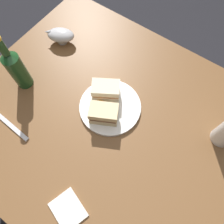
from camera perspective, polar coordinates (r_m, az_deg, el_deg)
The scene contains 13 objects.
ground_plane at distance 1.59m, azimuth 0.27°, elevation -12.96°, with size 6.00×6.00×0.00m, color black.
dining_table at distance 1.21m, azimuth 0.35°, elevation -9.45°, with size 1.20×0.97×0.77m, color brown.
plate at distance 0.86m, azimuth -0.49°, elevation 1.34°, with size 0.24×0.24×0.02m, color white.
sandwich_half_left at distance 0.85m, azimuth -1.64°, elevation 5.68°, with size 0.13×0.11×0.07m.
sandwich_half_right at distance 0.80m, azimuth -2.19°, elevation -0.44°, with size 0.12×0.11×0.07m.
potato_wedge_front at distance 0.83m, azimuth -4.88°, elevation -0.59°, with size 0.04×0.02×0.02m, color #AD702D.
potato_wedge_middle at distance 0.84m, azimuth -3.50°, elevation 1.32°, with size 0.06×0.02×0.02m, color #B77F33.
potato_wedge_back at distance 0.87m, azimuth -3.01°, elevation 4.69°, with size 0.05×0.02×0.02m, color #B77F33.
potato_wedge_left_edge at distance 0.86m, azimuth -3.00°, elevation 3.39°, with size 0.06×0.02×0.02m, color #B77F33.
gravy_boat at distance 1.05m, azimuth -13.36°, elevation 19.02°, with size 0.14×0.12×0.07m.
cider_bottle at distance 0.91m, azimuth -23.85°, elevation 10.48°, with size 0.07×0.07×0.26m.
napkin at distance 0.79m, azimuth -11.43°, elevation -23.81°, with size 0.11×0.09×0.01m, color silver.
fork at distance 0.92m, azimuth -24.90°, elevation -3.32°, with size 0.18×0.02×0.01m, color silver.
Camera 1 is at (0.17, -0.25, 1.56)m, focal length 34.86 mm.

